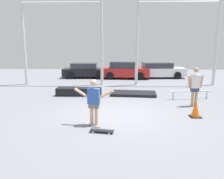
{
  "coord_description": "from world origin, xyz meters",
  "views": [
    {
      "loc": [
        -0.13,
        -8.3,
        2.65
      ],
      "look_at": [
        -0.37,
        1.63,
        0.71
      ],
      "focal_mm": 35.0,
      "sensor_mm": 36.0,
      "label": 1
    }
  ],
  "objects": [
    {
      "name": "parked_car_red",
      "position": [
        0.51,
        10.34,
        0.69
      ],
      "size": [
        4.13,
        2.11,
        1.43
      ],
      "rotation": [
        0.0,
        0.0,
        -0.07
      ],
      "color": "red",
      "rests_on": "ground_plane"
    },
    {
      "name": "parked_car_white",
      "position": [
        3.46,
        10.75,
        0.65
      ],
      "size": [
        4.51,
        2.19,
        1.33
      ],
      "rotation": [
        0.0,
        0.0,
        0.08
      ],
      "color": "white",
      "rests_on": "ground_plane"
    },
    {
      "name": "canopy_support_left",
      "position": [
        -3.93,
        7.1,
        3.47
      ],
      "size": [
        5.63,
        0.2,
        5.65
      ],
      "color": "silver",
      "rests_on": "ground_plane"
    },
    {
      "name": "parked_car_black",
      "position": [
        -2.88,
        10.69,
        0.63
      ],
      "size": [
        3.98,
        1.94,
        1.29
      ],
      "rotation": [
        0.0,
        0.0,
        0.02
      ],
      "color": "black",
      "rests_on": "ground_plane"
    },
    {
      "name": "ground_plane",
      "position": [
        0.0,
        0.0,
        0.0
      ],
      "size": [
        36.0,
        36.0,
        0.0
      ],
      "primitive_type": "plane",
      "color": "slate"
    },
    {
      "name": "manual_pad",
      "position": [
        0.78,
        3.73,
        0.08
      ],
      "size": [
        2.6,
        1.55,
        0.15
      ],
      "primitive_type": "cube",
      "rotation": [
        0.0,
        0.0,
        -0.1
      ],
      "color": "black",
      "rests_on": "ground_plane"
    },
    {
      "name": "grind_rail",
      "position": [
        3.63,
        2.78,
        0.34
      ],
      "size": [
        2.17,
        0.28,
        0.44
      ],
      "rotation": [
        0.0,
        0.0,
        0.1
      ],
      "color": "#B7BABF",
      "rests_on": "ground_plane"
    },
    {
      "name": "canopy_support_right",
      "position": [
        3.93,
        7.1,
        3.47
      ],
      "size": [
        5.63,
        0.2,
        5.65
      ],
      "color": "silver",
      "rests_on": "ground_plane"
    },
    {
      "name": "skateboard",
      "position": [
        -0.61,
        -1.82,
        0.06
      ],
      "size": [
        0.78,
        0.34,
        0.08
      ],
      "rotation": [
        0.0,
        0.0,
        -0.17
      ],
      "color": "black",
      "rests_on": "ground_plane"
    },
    {
      "name": "skateboarder",
      "position": [
        -0.93,
        -1.1,
        0.87
      ],
      "size": [
        1.38,
        0.37,
        1.58
      ],
      "rotation": [
        0.0,
        0.0,
        -0.2
      ],
      "color": "#DBAD89",
      "rests_on": "ground_plane"
    },
    {
      "name": "bystander",
      "position": [
        3.38,
        1.47,
        0.98
      ],
      "size": [
        0.74,
        0.25,
        1.77
      ],
      "rotation": [
        0.0,
        0.0,
        3.27
      ],
      "color": "tan",
      "rests_on": "ground_plane"
    },
    {
      "name": "grind_box",
      "position": [
        -2.25,
        3.52,
        0.21
      ],
      "size": [
        2.47,
        0.7,
        0.43
      ],
      "primitive_type": "cube",
      "rotation": [
        0.0,
        0.0,
        -0.01
      ],
      "color": "black",
      "rests_on": "ground_plane"
    },
    {
      "name": "traffic_cone",
      "position": [
        2.88,
        -0.17,
        0.33
      ],
      "size": [
        0.41,
        0.41,
        0.67
      ],
      "color": "black",
      "rests_on": "ground_plane"
    }
  ]
}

